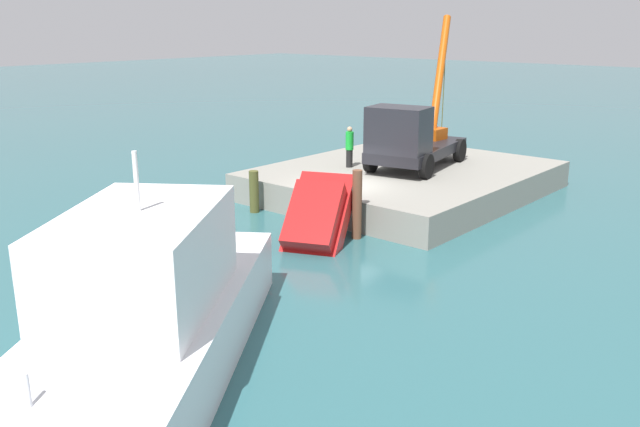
{
  "coord_description": "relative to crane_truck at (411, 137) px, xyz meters",
  "views": [
    {
      "loc": [
        19.47,
        15.59,
        7.11
      ],
      "look_at": [
        2.45,
        0.9,
        0.68
      ],
      "focal_mm": 37.52,
      "sensor_mm": 36.0,
      "label": 1
    }
  ],
  "objects": [
    {
      "name": "ground",
      "position": [
        4.01,
        -0.38,
        -2.51
      ],
      "size": [
        200.0,
        200.0,
        0.0
      ],
      "primitive_type": "plane",
      "color": "#2D6066"
    },
    {
      "name": "crane_truck",
      "position": [
        0.0,
        0.0,
        0.0
      ],
      "size": [
        8.34,
        3.88,
        6.35
      ],
      "color": "black",
      "rests_on": "dock"
    },
    {
      "name": "salvaged_car",
      "position": [
        7.64,
        1.35,
        -1.88
      ],
      "size": [
        4.12,
        3.28,
        3.36
      ],
      "color": "red",
      "rests_on": "ground"
    },
    {
      "name": "dock_worker",
      "position": [
        1.33,
        -2.23,
        -0.49
      ],
      "size": [
        0.34,
        0.34,
        1.75
      ],
      "color": "black",
      "rests_on": "dock"
    },
    {
      "name": "dock",
      "position": [
        -0.18,
        -0.38,
        -1.95
      ],
      "size": [
        11.8,
        9.74,
        1.13
      ],
      "primitive_type": "cube",
      "color": "gray",
      "rests_on": "ground"
    },
    {
      "name": "piling_near",
      "position": [
        6.17,
        -3.09,
        -1.69
      ],
      "size": [
        0.37,
        0.37,
        1.64
      ],
      "primitive_type": "cylinder",
      "color": "#4F5025",
      "rests_on": "ground"
    },
    {
      "name": "moored_yacht",
      "position": [
        17.97,
        5.45,
        -1.82
      ],
      "size": [
        12.96,
        10.64,
        6.13
      ],
      "color": "white",
      "rests_on": "ground"
    },
    {
      "name": "piling_mid",
      "position": [
        6.17,
        1.93,
        -1.32
      ],
      "size": [
        0.33,
        0.33,
        2.38
      ],
      "primitive_type": "cylinder",
      "color": "brown",
      "rests_on": "ground"
    }
  ]
}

